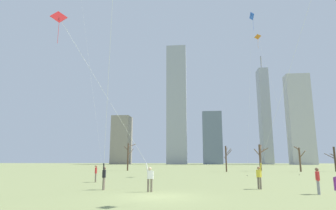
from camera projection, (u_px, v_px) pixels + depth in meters
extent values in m
plane|color=#848E56|center=(157.00, 197.00, 16.37)|extent=(400.00, 400.00, 0.00)
cylinder|color=#726656|center=(151.00, 185.00, 18.99)|extent=(0.14, 0.14, 0.85)
cylinder|color=#726656|center=(148.00, 185.00, 18.95)|extent=(0.14, 0.14, 0.85)
cube|color=white|center=(150.00, 175.00, 19.10)|extent=(0.38, 0.29, 0.54)
sphere|color=beige|center=(150.00, 169.00, 19.18)|extent=(0.22, 0.22, 0.22)
cylinder|color=white|center=(153.00, 175.00, 19.13)|extent=(0.09, 0.09, 0.55)
cylinder|color=white|center=(147.00, 168.00, 19.15)|extent=(0.22, 0.15, 0.56)
cube|color=red|center=(59.00, 17.00, 17.53)|extent=(1.05, 0.36, 0.98)
cylinder|color=black|center=(59.00, 17.00, 17.53)|extent=(0.26, 0.32, 0.60)
cylinder|color=red|center=(58.00, 32.00, 17.14)|extent=(0.02, 0.02, 1.47)
cylinder|color=silver|center=(105.00, 94.00, 18.37)|extent=(4.95, 4.00, 8.94)
cylinder|color=#726656|center=(258.00, 183.00, 20.90)|extent=(0.14, 0.14, 0.85)
cylinder|color=#726656|center=(261.00, 183.00, 20.71)|extent=(0.14, 0.14, 0.85)
cube|color=yellow|center=(259.00, 173.00, 20.94)|extent=(0.36, 0.39, 0.54)
sphere|color=#9E7051|center=(259.00, 168.00, 21.01)|extent=(0.22, 0.22, 0.22)
cylinder|color=yellow|center=(257.00, 174.00, 21.11)|extent=(0.09, 0.09, 0.55)
cylinder|color=yellow|center=(261.00, 167.00, 20.84)|extent=(0.19, 0.22, 0.56)
cylinder|color=silver|center=(299.00, 39.00, 19.30)|extent=(4.89, 6.04, 16.67)
cylinder|color=#726656|center=(104.00, 184.00, 20.45)|extent=(0.14, 0.14, 0.85)
cylinder|color=#726656|center=(103.00, 184.00, 20.23)|extent=(0.14, 0.14, 0.85)
cube|color=black|center=(104.00, 174.00, 20.47)|extent=(0.24, 0.36, 0.54)
sphere|color=brown|center=(104.00, 168.00, 20.55)|extent=(0.22, 0.22, 0.22)
cylinder|color=black|center=(105.00, 174.00, 20.67)|extent=(0.09, 0.09, 0.55)
cylinder|color=black|center=(104.00, 167.00, 20.36)|extent=(0.11, 0.21, 0.56)
cylinder|color=silver|center=(111.00, 32.00, 15.47)|extent=(4.33, 12.46, 14.26)
cylinder|color=gray|center=(318.00, 187.00, 17.69)|extent=(0.14, 0.14, 0.85)
cylinder|color=gray|center=(319.00, 188.00, 17.49)|extent=(0.14, 0.14, 0.85)
cube|color=red|center=(317.00, 176.00, 17.72)|extent=(0.27, 0.38, 0.54)
sphere|color=brown|center=(317.00, 169.00, 17.80)|extent=(0.22, 0.22, 0.22)
cylinder|color=red|center=(317.00, 176.00, 17.91)|extent=(0.09, 0.09, 0.55)
cylinder|color=red|center=(318.00, 177.00, 17.52)|extent=(0.09, 0.09, 0.55)
cylinder|color=#726656|center=(96.00, 178.00, 27.50)|extent=(0.14, 0.14, 0.85)
cylinder|color=#726656|center=(96.00, 178.00, 27.30)|extent=(0.14, 0.14, 0.85)
cube|color=red|center=(96.00, 170.00, 27.53)|extent=(0.31, 0.39, 0.54)
sphere|color=#9E7051|center=(96.00, 166.00, 27.61)|extent=(0.22, 0.22, 0.22)
cylinder|color=red|center=(96.00, 171.00, 27.73)|extent=(0.09, 0.09, 0.55)
cylinder|color=red|center=(96.00, 171.00, 27.33)|extent=(0.09, 0.09, 0.55)
cylinder|color=purple|center=(335.00, 184.00, 12.07)|extent=(0.09, 0.09, 0.55)
cylinder|color=silver|center=(89.00, 58.00, 35.26)|extent=(4.49, 1.99, 29.16)
cylinder|color=#3F3833|center=(103.00, 178.00, 33.20)|extent=(0.10, 0.10, 0.08)
cube|color=blue|center=(252.00, 16.00, 41.37)|extent=(0.48, 1.18, 1.15)
cylinder|color=black|center=(252.00, 16.00, 41.37)|extent=(0.33, 0.34, 0.70)
cylinder|color=blue|center=(253.00, 25.00, 41.29)|extent=(0.02, 0.02, 1.73)
cylinder|color=silver|center=(250.00, 93.00, 40.01)|extent=(1.61, 1.52, 22.70)
cylinder|color=#3F3833|center=(247.00, 176.00, 38.66)|extent=(0.10, 0.10, 0.08)
cube|color=orange|center=(258.00, 37.00, 46.77)|extent=(1.02, 0.76, 1.16)
cylinder|color=black|center=(258.00, 37.00, 46.77)|extent=(0.12, 0.41, 0.72)
cylinder|color=orange|center=(258.00, 43.00, 46.31)|extent=(0.02, 0.02, 1.72)
cylinder|color=silver|center=(277.00, 101.00, 43.90)|extent=(4.36, 1.10, 22.06)
cylinder|color=#3F3833|center=(299.00, 175.00, 41.03)|extent=(0.10, 0.10, 0.08)
cylinder|color=brown|center=(300.00, 160.00, 53.22)|extent=(0.33, 0.33, 4.45)
cylinder|color=brown|center=(296.00, 148.00, 53.73)|extent=(0.98, 0.28, 0.77)
cylinder|color=brown|center=(298.00, 150.00, 54.11)|extent=(0.20, 1.15, 1.14)
cylinder|color=brown|center=(303.00, 154.00, 52.62)|extent=(0.77, 1.70, 1.41)
cylinder|color=#4C3828|center=(226.00, 159.00, 52.64)|extent=(0.27, 0.27, 4.72)
cylinder|color=#4C3828|center=(228.00, 154.00, 52.94)|extent=(1.05, 0.46, 1.04)
cylinder|color=#4C3828|center=(225.00, 158.00, 53.37)|extent=(0.31, 1.47, 0.62)
cylinder|color=#4C3828|center=(227.00, 151.00, 53.57)|extent=(0.52, 1.45, 1.43)
cylinder|color=#4C3828|center=(228.00, 152.00, 52.26)|extent=(0.95, 1.31, 1.10)
cylinder|color=#4C3828|center=(229.00, 153.00, 52.47)|extent=(1.13, 0.77, 1.22)
cylinder|color=brown|center=(260.00, 158.00, 56.16)|extent=(0.43, 0.43, 5.20)
cylinder|color=brown|center=(262.00, 151.00, 56.62)|extent=(1.27, 0.72, 0.93)
cylinder|color=brown|center=(257.00, 153.00, 56.07)|extent=(1.38, 0.92, 1.42)
cylinder|color=brown|center=(264.00, 151.00, 56.66)|extent=(1.89, 0.81, 1.16)
cylinder|color=brown|center=(260.00, 149.00, 57.21)|extent=(0.90, 1.72, 1.50)
cylinder|color=#423326|center=(335.00, 159.00, 53.61)|extent=(0.35, 0.35, 4.64)
cylinder|color=#423326|center=(332.00, 155.00, 53.48)|extent=(1.20, 0.80, 0.57)
cylinder|color=#423326|center=(330.00, 156.00, 54.17)|extent=(1.62, 0.93, 1.13)
cylinder|color=#423326|center=(333.00, 156.00, 54.30)|extent=(0.12, 1.20, 0.72)
cylinder|color=#4C3828|center=(128.00, 157.00, 58.69)|extent=(0.29, 0.29, 5.59)
cylinder|color=#4C3828|center=(132.00, 145.00, 59.80)|extent=(1.42, 1.59, 0.76)
cylinder|color=#4C3828|center=(126.00, 148.00, 59.35)|extent=(1.12, 0.71, 0.83)
cylinder|color=#4C3828|center=(131.00, 152.00, 59.37)|extent=(1.01, 1.21, 1.47)
cube|color=slate|center=(212.00, 138.00, 155.53)|extent=(10.37, 8.70, 28.46)
cube|color=#B2B2B7|center=(300.00, 119.00, 146.15)|extent=(11.81, 7.18, 46.49)
cube|color=#9EA3AD|center=(265.00, 115.00, 167.68)|extent=(5.52, 9.20, 56.34)
cylinder|color=#99999E|center=(261.00, 63.00, 173.94)|extent=(0.80, 0.80, 8.89)
cube|color=gray|center=(122.00, 140.00, 158.22)|extent=(9.70, 10.90, 26.46)
cube|color=#9EA3AD|center=(177.00, 104.00, 162.28)|extent=(11.20, 7.75, 67.89)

